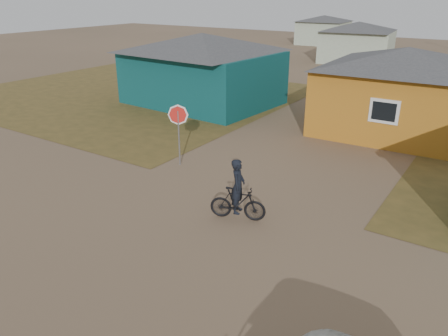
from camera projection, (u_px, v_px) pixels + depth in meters
The scene contains 8 objects.
ground at pixel (161, 252), 11.19m from camera, with size 120.00×120.00×0.00m, color brown.
grass_nw at pixel (130, 93), 28.37m from camera, with size 20.00×18.00×0.00m, color brown.
house_teal at pixel (202, 68), 25.17m from camera, with size 8.93×7.08×4.00m.
house_yellow at pixel (403, 90), 19.95m from camera, with size 7.72×6.76×3.90m.
house_pale_west at pixel (357, 42), 39.78m from camera, with size 7.04×6.15×3.60m.
house_pale_north at pixel (323, 29), 53.17m from camera, with size 6.28×5.81×3.40m.
stop_sign at pixel (178, 121), 16.13m from camera, with size 0.77×0.14×2.36m.
cyclist at pixel (238, 198), 12.57m from camera, with size 1.71×0.99×1.86m.
Camera 1 is at (6.62, -7.05, 6.24)m, focal length 35.00 mm.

